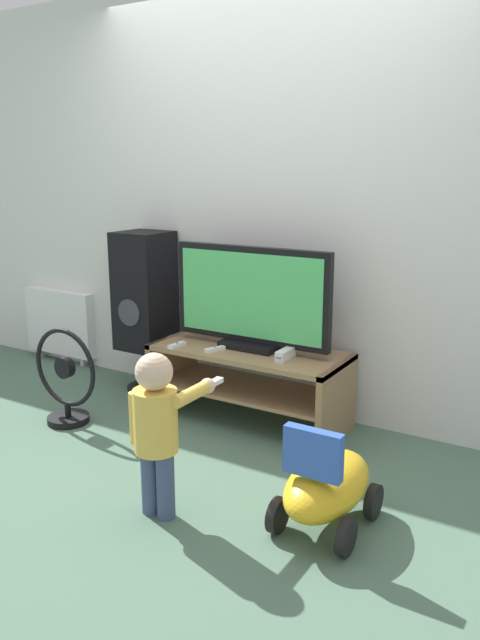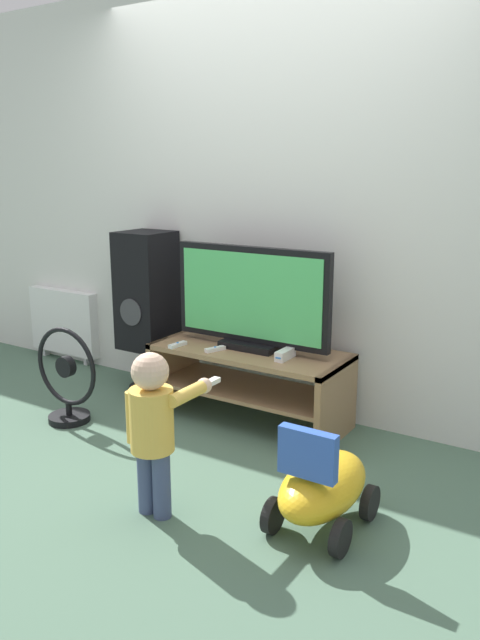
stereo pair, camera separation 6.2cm
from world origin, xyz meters
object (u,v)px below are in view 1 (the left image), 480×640
at_px(remote_secondary, 215,349).
at_px(child, 158,421).
at_px(floor_fan, 66,381).
at_px(radiator, 60,323).
at_px(ride_on_toy, 327,485).
at_px(game_console, 286,354).
at_px(television, 251,299).
at_px(speaker_tower, 145,293).
at_px(remote_primary, 177,345).

xyz_separation_m(remote_secondary, child, (0.34, -0.96, -0.02)).
xyz_separation_m(floor_fan, radiator, (-0.96, 0.85, 0.05)).
distance_m(floor_fan, ride_on_toy, 1.78).
distance_m(game_console, child, 1.04).
relative_size(television, floor_fan, 1.71).
bearing_deg(child, floor_fan, 155.23).
height_order(television, ride_on_toy, television).
bearing_deg(speaker_tower, child, -48.50).
height_order(television, child, television).
relative_size(game_console, ride_on_toy, 0.29).
relative_size(television, ride_on_toy, 1.75).
bearing_deg(ride_on_toy, remote_secondary, 146.46).
xyz_separation_m(game_console, speaker_tower, (-1.15, 0.18, 0.19)).
height_order(game_console, speaker_tower, speaker_tower).
xyz_separation_m(television, remote_primary, (-0.39, -0.21, -0.28)).
relative_size(television, child, 1.34).
height_order(remote_primary, speaker_tower, speaker_tower).
distance_m(remote_primary, ride_on_toy, 1.42).
bearing_deg(speaker_tower, ride_on_toy, -28.02).
bearing_deg(remote_secondary, radiator, 166.92).
distance_m(game_console, radiator, 2.17).
height_order(remote_primary, remote_secondary, same).
bearing_deg(floor_fan, speaker_tower, 87.35).
bearing_deg(remote_secondary, floor_fan, -149.70).
distance_m(speaker_tower, radiator, 1.06).
height_order(game_console, radiator, radiator).
relative_size(floor_fan, ride_on_toy, 1.02).
bearing_deg(game_console, child, -94.04).
height_order(child, radiator, child).
bearing_deg(ride_on_toy, game_console, 128.17).
relative_size(remote_secondary, radiator, 0.20).
bearing_deg(child, game_console, 85.96).
bearing_deg(radiator, floor_fan, -41.50).
bearing_deg(ride_on_toy, child, -156.03).
height_order(remote_primary, ride_on_toy, ride_on_toy).
distance_m(television, speaker_tower, 0.89).
distance_m(remote_secondary, child, 1.02).
height_order(remote_secondary, child, child).
bearing_deg(speaker_tower, remote_secondary, -19.42).
relative_size(remote_primary, radiator, 0.20).
bearing_deg(speaker_tower, radiator, 171.84).
height_order(remote_primary, child, child).
height_order(television, remote_secondary, television).
xyz_separation_m(child, speaker_tower, (-1.08, 1.22, 0.23)).
bearing_deg(floor_fan, television, 33.85).
relative_size(game_console, remote_primary, 1.23).
bearing_deg(radiator, child, -33.32).
xyz_separation_m(floor_fan, ride_on_toy, (1.77, -0.22, -0.07)).
xyz_separation_m(remote_secondary, ride_on_toy, (1.00, -0.67, -0.27)).
distance_m(child, radiator, 2.48).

